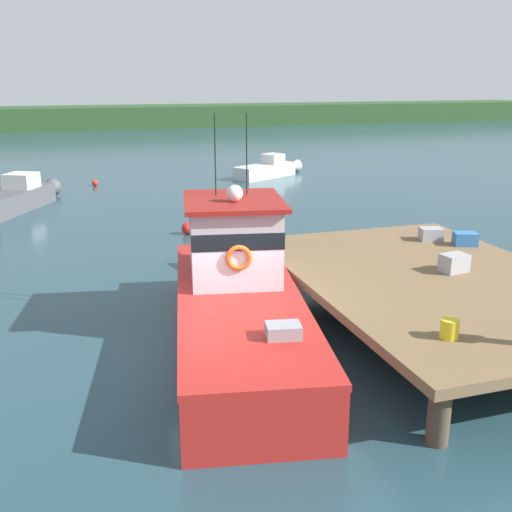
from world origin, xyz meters
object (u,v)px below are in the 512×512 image
(mooring_buoy_inshore, at_px, (199,251))
(mooring_buoy_outer, at_px, (283,172))
(main_fishing_boat, at_px, (237,295))
(crate_stack_mid_dock, at_px, (465,239))
(mooring_buoy_channel_marker, at_px, (95,183))
(bait_bucket, at_px, (450,329))
(mooring_buoy_spare_mooring, at_px, (188,228))
(moored_boat_near_channel, at_px, (18,197))
(crate_single_far, at_px, (454,263))
(crate_stack_near_edge, at_px, (431,234))
(moored_boat_mid_harbor, at_px, (269,169))

(mooring_buoy_inshore, bearing_deg, mooring_buoy_outer, 60.71)
(main_fishing_boat, xyz_separation_m, crate_stack_mid_dock, (6.78, 1.37, 0.37))
(main_fishing_boat, relative_size, mooring_buoy_channel_marker, 30.71)
(main_fishing_boat, xyz_separation_m, mooring_buoy_outer, (8.89, 21.21, -0.79))
(crate_stack_mid_dock, relative_size, mooring_buoy_outer, 1.37)
(bait_bucket, distance_m, mooring_buoy_spare_mooring, 13.26)
(bait_bucket, xyz_separation_m, moored_boat_near_channel, (-8.17, 19.79, -0.85))
(crate_stack_mid_dock, bearing_deg, main_fishing_boat, -168.61)
(mooring_buoy_channel_marker, bearing_deg, bait_bucket, -79.38)
(main_fishing_boat, height_order, mooring_buoy_outer, main_fishing_boat)
(mooring_buoy_inshore, bearing_deg, mooring_buoy_channel_marker, 99.28)
(crate_stack_mid_dock, relative_size, moored_boat_near_channel, 0.10)
(crate_stack_mid_dock, distance_m, moored_boat_near_channel, 19.14)
(crate_single_far, bearing_deg, crate_stack_near_edge, 67.02)
(crate_stack_mid_dock, bearing_deg, mooring_buoy_inshore, 141.51)
(main_fishing_boat, relative_size, moored_boat_mid_harbor, 2.04)
(moored_boat_mid_harbor, bearing_deg, mooring_buoy_channel_marker, -179.00)
(crate_stack_near_edge, xyz_separation_m, moored_boat_mid_harbor, (1.79, 19.15, -0.93))
(crate_single_far, xyz_separation_m, bait_bucket, (-2.32, -3.16, -0.04))
(bait_bucket, distance_m, mooring_buoy_channel_marker, 25.21)
(mooring_buoy_inshore, relative_size, mooring_buoy_channel_marker, 1.38)
(crate_stack_mid_dock, relative_size, mooring_buoy_channel_marker, 1.85)
(mooring_buoy_channel_marker, distance_m, mooring_buoy_outer, 10.76)
(crate_stack_near_edge, relative_size, mooring_buoy_channel_marker, 1.85)
(crate_stack_near_edge, height_order, mooring_buoy_inshore, crate_stack_near_edge)
(crate_stack_near_edge, height_order, crate_single_far, crate_single_far)
(bait_bucket, bearing_deg, moored_boat_near_channel, 112.43)
(moored_boat_near_channel, bearing_deg, mooring_buoy_spare_mooring, -47.40)
(main_fishing_boat, relative_size, crate_single_far, 16.61)
(crate_stack_mid_dock, height_order, mooring_buoy_outer, crate_stack_mid_dock)
(mooring_buoy_inshore, distance_m, mooring_buoy_spare_mooring, 3.07)
(main_fishing_boat, height_order, crate_stack_mid_dock, main_fishing_boat)
(moored_boat_near_channel, relative_size, moored_boat_mid_harbor, 1.19)
(crate_stack_near_edge, relative_size, crate_stack_mid_dock, 1.00)
(main_fishing_boat, xyz_separation_m, crate_single_far, (5.10, -0.52, 0.40))
(moored_boat_mid_harbor, relative_size, mooring_buoy_outer, 11.18)
(bait_bucket, xyz_separation_m, mooring_buoy_channel_marker, (-4.64, 24.75, -1.21))
(crate_single_far, xyz_separation_m, moored_boat_near_channel, (-10.49, 16.63, -0.89))
(crate_stack_near_edge, xyz_separation_m, mooring_buoy_inshore, (-5.66, 4.24, -1.15))
(mooring_buoy_spare_mooring, bearing_deg, crate_stack_near_edge, -53.41)
(crate_stack_mid_dock, xyz_separation_m, mooring_buoy_spare_mooring, (-5.99, 8.02, -1.15))
(crate_single_far, bearing_deg, crate_stack_mid_dock, 48.20)
(mooring_buoy_channel_marker, relative_size, mooring_buoy_spare_mooring, 0.71)
(crate_stack_mid_dock, bearing_deg, crate_stack_near_edge, 128.64)
(crate_single_far, height_order, mooring_buoy_spare_mooring, crate_single_far)
(bait_bucket, distance_m, moored_boat_mid_harbor, 25.48)
(main_fishing_boat, distance_m, mooring_buoy_inshore, 6.40)
(crate_stack_mid_dock, xyz_separation_m, moored_boat_mid_harbor, (1.22, 19.87, -0.93))
(moored_boat_near_channel, height_order, mooring_buoy_outer, moored_boat_near_channel)
(bait_bucket, relative_size, mooring_buoy_inshore, 0.76)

